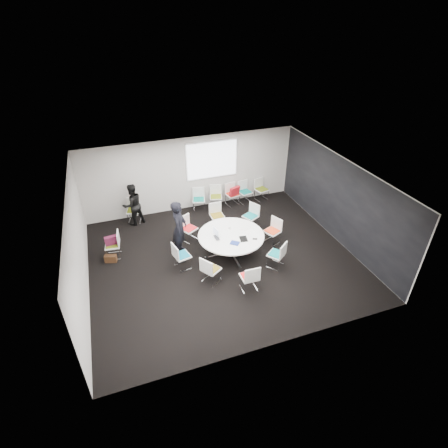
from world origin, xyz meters
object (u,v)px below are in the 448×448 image
object	(u,v)px
chair_ring_e	(182,260)
chair_back_e	(261,193)
chair_ring_h	(276,259)
chair_person_back	(134,214)
person_main	(179,228)
person_back	(133,205)
chair_ring_g	(249,282)
conference_table	(231,240)
chair_ring_c	(217,220)
chair_ring_a	(272,235)
laptop	(218,237)
chair_ring_f	(211,274)
chair_spare_left	(114,249)
chair_back_c	(232,198)
chair_back_d	(245,196)
cup	(230,228)
chair_ring_d	(189,233)
chair_back_b	(216,201)
brown_bag	(111,259)
maroon_bag	(111,240)
chair_back_a	(199,204)
chair_ring_b	(251,220)

from	to	relation	value
chair_ring_e	chair_back_e	size ratio (longest dim) A/B	1.00
chair_ring_h	chair_person_back	bearing A→B (deg)	94.51
person_main	person_back	world-z (taller)	person_main
chair_ring_g	person_back	distance (m)	5.26
conference_table	chair_ring_c	xyz separation A→B (m)	(0.09, 1.67, -0.24)
chair_ring_a	chair_ring_c	size ratio (longest dim) A/B	1.00
chair_ring_g	laptop	size ratio (longest dim) A/B	2.91
conference_table	chair_ring_f	xyz separation A→B (m)	(-1.00, -1.04, -0.24)
chair_ring_f	chair_spare_left	world-z (taller)	same
chair_ring_c	chair_spare_left	world-z (taller)	same
conference_table	chair_back_c	bearing A→B (deg)	68.73
chair_back_e	laptop	distance (m)	4.19
chair_ring_a	person_back	xyz separation A→B (m)	(-4.16, 2.73, 0.50)
chair_back_d	cup	xyz separation A→B (m)	(-1.65, -2.69, 0.50)
chair_ring_h	chair_ring_d	bearing A→B (deg)	95.71
chair_back_b	brown_bag	xyz separation A→B (m)	(-4.15, -2.18, -0.16)
conference_table	brown_bag	xyz separation A→B (m)	(-3.65, 0.85, -0.40)
chair_spare_left	person_main	distance (m)	2.19
chair_back_b	chair_back_d	xyz separation A→B (m)	(1.22, 0.00, 0.00)
chair_ring_g	brown_bag	world-z (taller)	chair_ring_g
chair_ring_c	chair_back_d	size ratio (longest dim) A/B	1.00
chair_ring_f	person_back	world-z (taller)	person_back
chair_ring_e	cup	world-z (taller)	chair_ring_e
chair_ring_f	conference_table	bearing A→B (deg)	102.83
chair_back_d	chair_back_e	xyz separation A→B (m)	(0.71, -0.02, 0.00)
chair_ring_c	chair_spare_left	bearing A→B (deg)	7.97
chair_ring_c	laptop	bearing A→B (deg)	71.61
chair_back_e	brown_bag	size ratio (longest dim) A/B	2.44
person_back	chair_person_back	bearing A→B (deg)	-112.21
conference_table	person_back	bearing A→B (deg)	132.79
person_back	maroon_bag	bearing A→B (deg)	42.92
chair_ring_f	cup	world-z (taller)	chair_ring_f
chair_back_e	chair_back_d	bearing A→B (deg)	-16.85
chair_spare_left	chair_back_d	bearing A→B (deg)	-62.71
laptop	cup	world-z (taller)	cup
chair_back_a	person_main	size ratio (longest dim) A/B	0.48
chair_ring_h	maroon_bag	distance (m)	5.08
chair_ring_c	brown_bag	xyz separation A→B (m)	(-3.74, -0.82, -0.16)
chair_ring_e	chair_back_d	size ratio (longest dim) A/B	1.00
chair_back_a	chair_back_b	world-z (taller)	same
chair_person_back	maroon_bag	bearing A→B (deg)	80.95
chair_ring_a	chair_spare_left	world-z (taller)	same
chair_ring_b	person_main	xyz separation A→B (m)	(-2.68, -0.64, 0.64)
conference_table	chair_ring_d	xyz separation A→B (m)	(-1.06, 1.20, -0.24)
chair_ring_g	conference_table	bearing A→B (deg)	87.46
chair_ring_h	maroon_bag	size ratio (longest dim) A/B	2.20
chair_back_a	chair_spare_left	distance (m)	3.84
chair_ring_a	chair_ring_d	size ratio (longest dim) A/B	1.00
chair_back_e	maroon_bag	world-z (taller)	chair_back_e
chair_ring_e	chair_back_d	distance (m)	4.62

